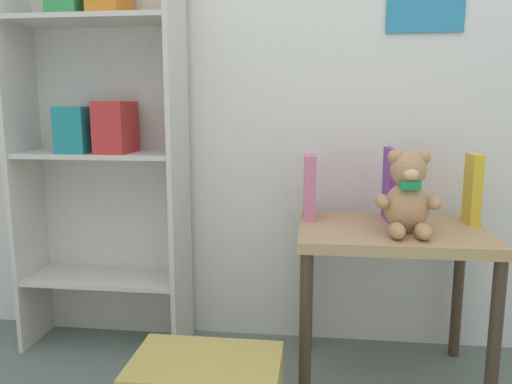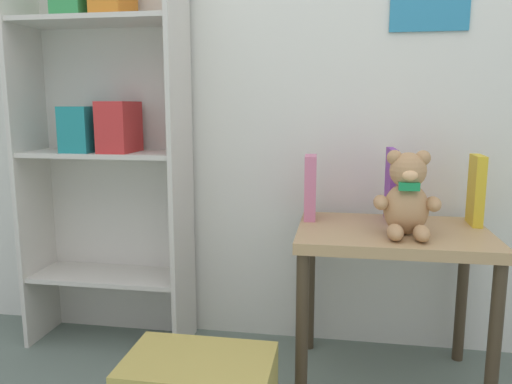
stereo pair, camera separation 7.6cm
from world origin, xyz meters
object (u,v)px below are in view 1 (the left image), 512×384
Objects in this scene: teddy_bear at (408,196)px; book_standing_pink at (310,187)px; bookshelf_side at (102,129)px; book_standing_yellow at (473,189)px; book_standing_purple at (389,184)px; display_table at (392,251)px.

teddy_bear reaches higher than book_standing_pink.
bookshelf_side reaches higher than book_standing_yellow.
book_standing_pink is at bearing -177.69° from book_standing_purple.
display_table is at bearing -9.09° from bookshelf_side.
teddy_bear reaches higher than book_standing_yellow.
bookshelf_side is 6.41× the size of book_standing_yellow.
book_standing_yellow is (0.28, 0.12, 0.20)m from display_table.
book_standing_yellow is (1.38, -0.06, -0.20)m from bookshelf_side.
book_standing_pink reaches higher than display_table.
book_standing_purple is at bearing -2.00° from bookshelf_side.
book_standing_purple is at bearing 178.02° from book_standing_yellow.
teddy_bear is 1.12× the size of book_standing_yellow.
display_table is 0.37m from book_standing_pink.
bookshelf_side is at bearing 172.91° from book_standing_pink.
display_table is 2.43× the size of book_standing_purple.
book_standing_purple is 0.29m from book_standing_yellow.
bookshelf_side is at bearing 167.70° from teddy_bear.
bookshelf_side is 1.18m from display_table.
book_standing_pink is at bearing -4.25° from bookshelf_side.
book_standing_yellow is at bearing 22.48° from display_table.
book_standing_pink is (-0.28, 0.11, 0.20)m from display_table.
book_standing_yellow is at bearing 36.52° from teddy_bear.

